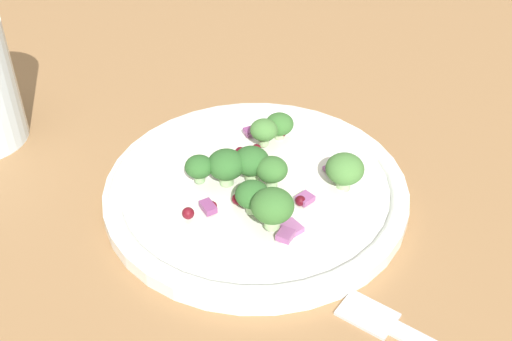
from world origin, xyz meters
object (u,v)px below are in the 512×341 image
at_px(plate, 256,189).
at_px(broccoli_floret_2, 264,131).
at_px(broccoli_floret_1, 251,162).
at_px(broccoli_floret_0, 280,125).

xyz_separation_m(plate, broccoli_floret_2, (0.05, 0.01, 0.02)).
bearing_deg(broccoli_floret_1, broccoli_floret_0, -6.26).
distance_m(plate, broccoli_floret_0, 0.07).
relative_size(plate, broccoli_floret_1, 8.39).
xyz_separation_m(broccoli_floret_1, broccoli_floret_2, (0.04, 0.00, 0.00)).
bearing_deg(broccoli_floret_2, broccoli_floret_1, -177.52).
bearing_deg(broccoli_floret_1, plate, -128.27).
bearing_deg(broccoli_floret_1, broccoli_floret_2, 2.48).
relative_size(plate, broccoli_floret_0, 9.91).
distance_m(broccoli_floret_1, broccoli_floret_2, 0.04).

